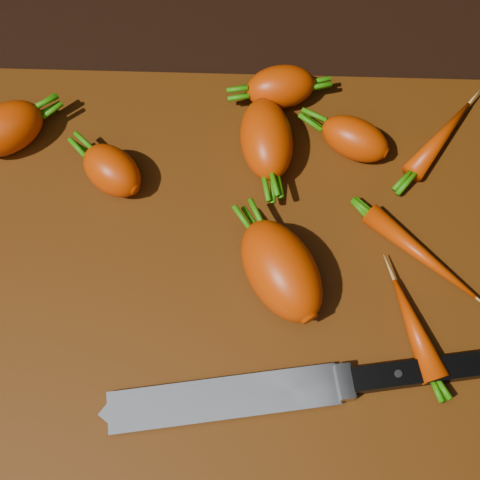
{
  "coord_description": "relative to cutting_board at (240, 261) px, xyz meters",
  "views": [
    {
      "loc": [
        0.01,
        -0.22,
        0.56
      ],
      "look_at": [
        0.0,
        0.01,
        0.03
      ],
      "focal_mm": 50.0,
      "sensor_mm": 36.0,
      "label": 1
    }
  ],
  "objects": [
    {
      "name": "carrot_3",
      "position": [
        0.04,
        -0.02,
        0.03
      ],
      "size": [
        0.1,
        0.11,
        0.06
      ],
      "primitive_type": "ellipsoid",
      "rotation": [
        0.0,
        0.0,
        2.08
      ],
      "color": "#D23700",
      "rests_on": "cutting_board"
    },
    {
      "name": "carrot_5",
      "position": [
        0.04,
        0.17,
        0.02
      ],
      "size": [
        0.06,
        0.04,
        0.03
      ],
      "primitive_type": "ellipsoid",
      "rotation": [
        0.0,
        0.0,
        0.17
      ],
      "color": "#D23700",
      "rests_on": "cutting_board"
    },
    {
      "name": "carrot_8",
      "position": [
        0.16,
        0.0,
        0.02
      ],
      "size": [
        0.1,
        0.09,
        0.02
      ],
      "primitive_type": "ellipsoid",
      "rotation": [
        0.0,
        0.0,
        -0.73
      ],
      "color": "#D23700",
      "rests_on": "cutting_board"
    },
    {
      "name": "knife",
      "position": [
        0.01,
        -0.12,
        0.01
      ],
      "size": [
        0.3,
        0.07,
        0.02
      ],
      "rotation": [
        0.0,
        0.0,
        0.16
      ],
      "color": "gray",
      "rests_on": "cutting_board"
    },
    {
      "name": "carrot_7",
      "position": [
        0.19,
        0.12,
        0.02
      ],
      "size": [
        0.08,
        0.09,
        0.02
      ],
      "primitive_type": "ellipsoid",
      "rotation": [
        0.0,
        0.0,
        0.91
      ],
      "color": "#D23700",
      "rests_on": "cutting_board"
    },
    {
      "name": "carrot_0",
      "position": [
        -0.22,
        0.11,
        0.03
      ],
      "size": [
        0.08,
        0.08,
        0.05
      ],
      "primitive_type": "ellipsoid",
      "rotation": [
        0.0,
        0.0,
        0.63
      ],
      "color": "#D23700",
      "rests_on": "cutting_board"
    },
    {
      "name": "cutting_board",
      "position": [
        0.0,
        0.0,
        0.0
      ],
      "size": [
        0.5,
        0.4,
        0.01
      ],
      "primitive_type": "cube",
      "color": "#522809",
      "rests_on": "ground"
    },
    {
      "name": "carrot_1",
      "position": [
        -0.12,
        0.07,
        0.03
      ],
      "size": [
        0.07,
        0.07,
        0.04
      ],
      "primitive_type": "ellipsoid",
      "rotation": [
        0.0,
        0.0,
        2.45
      ],
      "color": "#D23700",
      "rests_on": "cutting_board"
    },
    {
      "name": "carrot_4",
      "position": [
        0.03,
        0.17,
        0.03
      ],
      "size": [
        0.07,
        0.05,
        0.04
      ],
      "primitive_type": "ellipsoid",
      "rotation": [
        0.0,
        0.0,
        3.35
      ],
      "color": "#D23700",
      "rests_on": "cutting_board"
    },
    {
      "name": "ground",
      "position": [
        0.0,
        0.0,
        -0.01
      ],
      "size": [
        2.0,
        2.0,
        0.01
      ],
      "primitive_type": "cube",
      "color": "black"
    },
    {
      "name": "carrot_2",
      "position": [
        0.02,
        0.11,
        0.03
      ],
      "size": [
        0.06,
        0.09,
        0.05
      ],
      "primitive_type": "ellipsoid",
      "rotation": [
        0.0,
        0.0,
        -1.44
      ],
      "color": "#D23700",
      "rests_on": "cutting_board"
    },
    {
      "name": "carrot_6",
      "position": [
        0.1,
        0.12,
        0.03
      ],
      "size": [
        0.08,
        0.06,
        0.04
      ],
      "primitive_type": "ellipsoid",
      "rotation": [
        0.0,
        0.0,
        2.67
      ],
      "color": "#D23700",
      "rests_on": "cutting_board"
    },
    {
      "name": "carrot_9",
      "position": [
        0.15,
        -0.06,
        0.02
      ],
      "size": [
        0.05,
        0.09,
        0.02
      ],
      "primitive_type": "ellipsoid",
      "rotation": [
        0.0,
        0.0,
        1.89
      ],
      "color": "#D23700",
      "rests_on": "cutting_board"
    }
  ]
}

